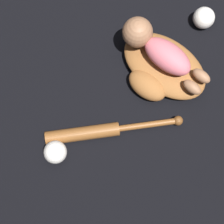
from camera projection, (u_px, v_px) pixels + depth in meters
ground_plane at (158, 63)px, 1.41m from camera, size 6.00×6.00×0.00m
baseball_glove at (162, 69)px, 1.37m from camera, size 0.38×0.31×0.07m
baby_figure at (157, 48)px, 1.30m from camera, size 0.36×0.18×0.11m
baseball_bat at (97, 132)px, 1.31m from camera, size 0.43×0.28×0.05m
baseball at (55, 152)px, 1.27m from camera, size 0.08×0.08×0.08m
baseball_spare at (204, 18)px, 1.42m from camera, size 0.08×0.08×0.08m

